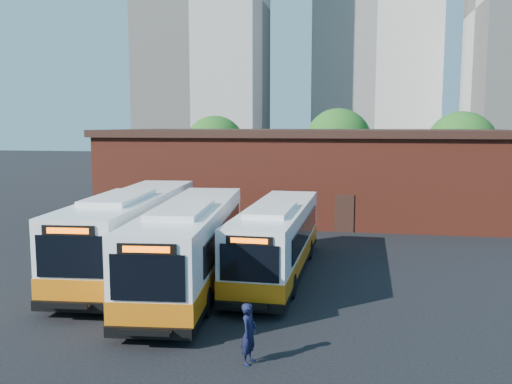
% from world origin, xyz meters
% --- Properties ---
extents(ground, '(220.00, 220.00, 0.00)m').
position_xyz_m(ground, '(0.00, 0.00, 0.00)').
color(ground, black).
extents(bus_west, '(3.87, 13.93, 3.75)m').
position_xyz_m(bus_west, '(-6.53, 3.17, 1.70)').
color(bus_west, white).
rests_on(bus_west, ground).
extents(bus_midwest, '(3.96, 13.49, 3.63)m').
position_xyz_m(bus_midwest, '(-3.12, 1.20, 1.65)').
color(bus_midwest, white).
rests_on(bus_midwest, ground).
extents(bus_mideast, '(2.81, 12.19, 3.30)m').
position_xyz_m(bus_mideast, '(0.17, 3.62, 1.50)').
color(bus_mideast, white).
rests_on(bus_mideast, ground).
extents(transit_worker, '(0.53, 0.71, 1.76)m').
position_xyz_m(transit_worker, '(0.69, -5.69, 0.88)').
color(transit_worker, black).
rests_on(transit_worker, ground).
extents(depot_building, '(28.60, 12.60, 6.40)m').
position_xyz_m(depot_building, '(0.00, 20.00, 3.26)').
color(depot_building, maroon).
rests_on(depot_building, ground).
extents(tree_west, '(6.00, 6.00, 7.65)m').
position_xyz_m(tree_west, '(-10.00, 32.00, 4.64)').
color(tree_west, '#382314').
rests_on(tree_west, ground).
extents(tree_mid, '(6.56, 6.56, 8.36)m').
position_xyz_m(tree_mid, '(2.00, 34.00, 5.08)').
color(tree_mid, '#382314').
rests_on(tree_mid, ground).
extents(tree_east, '(6.24, 6.24, 7.96)m').
position_xyz_m(tree_east, '(13.00, 31.00, 4.83)').
color(tree_east, '#382314').
rests_on(tree_east, ground).
extents(tower_left, '(20.00, 18.00, 56.20)m').
position_xyz_m(tower_left, '(-22.00, 72.00, 27.84)').
color(tower_left, '#B8B2A9').
rests_on(tower_left, ground).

